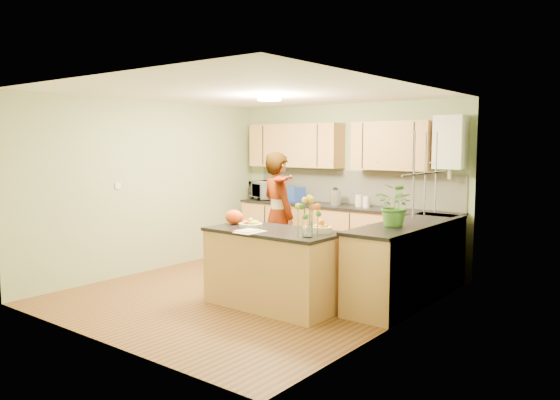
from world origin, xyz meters
The scene contains 28 objects.
floor centered at (0.00, 0.00, 0.00)m, with size 4.50×4.50×0.00m, color brown.
ceiling centered at (0.00, 0.00, 2.50)m, with size 4.00×4.50×0.02m, color white.
wall_back centered at (0.00, 2.25, 1.25)m, with size 4.00×0.02×2.50m, color #99AD7B.
wall_front centered at (0.00, -2.25, 1.25)m, with size 4.00×0.02×2.50m, color #99AD7B.
wall_left centered at (-2.00, 0.00, 1.25)m, with size 0.02×4.50×2.50m, color #99AD7B.
wall_right centered at (2.00, 0.00, 1.25)m, with size 0.02×4.50×2.50m, color #99AD7B.
back_counter centered at (0.10, 1.95, 0.47)m, with size 3.64×0.62×0.94m.
right_counter centered at (1.70, 0.85, 0.47)m, with size 0.62×2.24×0.94m.
splashback centered at (0.10, 2.23, 1.20)m, with size 3.60×0.02×0.52m, color beige.
upper_cabinets centered at (-0.18, 2.08, 1.85)m, with size 3.20×0.34×0.70m.
boiler centered at (1.70, 2.09, 1.90)m, with size 0.40×0.30×0.86m.
window_right centered at (1.99, 0.60, 1.55)m, with size 0.01×1.30×1.05m.
light_switch centered at (-1.99, -0.60, 1.30)m, with size 0.02×0.09×0.09m, color silver.
ceiling_lamp centered at (0.00, 0.30, 2.46)m, with size 0.30×0.30×0.07m.
peninsula_island centered at (0.58, -0.33, 0.45)m, with size 1.57×0.80×0.90m.
fruit_dish centered at (0.23, -0.33, 0.94)m, with size 0.28×0.28×0.10m.
orange_bowl centered at (1.13, -0.18, 0.96)m, with size 0.24×0.24×0.14m.
flower_vase centered at (1.18, -0.51, 1.23)m, with size 0.27×0.27×0.50m.
orange_bag centered at (-0.09, -0.28, 0.99)m, with size 0.23×0.20×0.18m, color #FF4D15.
papers centered at (0.48, -0.63, 0.90)m, with size 0.24×0.33×0.01m, color white.
violinist centered at (-0.26, 0.80, 0.88)m, with size 0.64×0.42×1.76m, color #E3B38B.
violin centered at (-0.06, 0.58, 1.41)m, with size 0.66×0.26×0.13m, color #590C05, non-canonical shape.
microwave centered at (-1.46, 1.95, 1.09)m, with size 0.55×0.37×0.30m, color silver.
blue_box centered at (-0.81, 1.94, 1.06)m, with size 0.30×0.22×0.24m, color navy.
kettle centered at (-0.04, 1.95, 1.07)m, with size 0.17×0.17×0.31m.
jar_cream centered at (0.38, 1.96, 1.03)m, with size 0.12×0.12×0.18m, color beige.
jar_white centered at (0.52, 1.94, 1.02)m, with size 0.11×0.11×0.17m, color silver.
potted_plant centered at (1.70, 0.47, 1.18)m, with size 0.44×0.38×0.49m, color #3E7727.
Camera 1 is at (4.44, -5.16, 1.88)m, focal length 35.00 mm.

